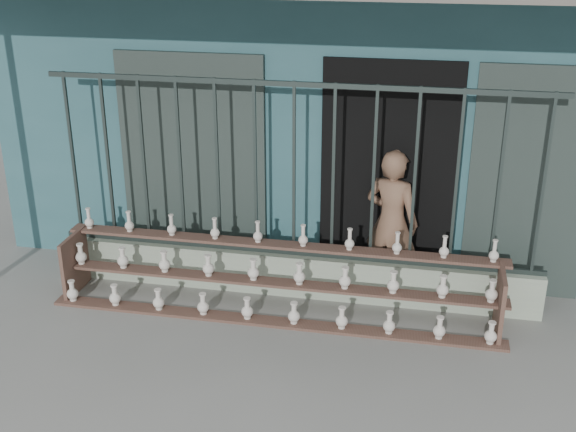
# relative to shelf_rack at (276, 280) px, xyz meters

# --- Properties ---
(ground) EXTENTS (60.00, 60.00, 0.00)m
(ground) POSITION_rel_shelf_rack_xyz_m (0.10, -0.89, -0.36)
(ground) COLOR slate
(workshop_building) EXTENTS (7.40, 6.60, 3.21)m
(workshop_building) POSITION_rel_shelf_rack_xyz_m (0.11, 3.34, 1.26)
(workshop_building) COLOR #2A545A
(workshop_building) RESTS_ON ground
(parapet_wall) EXTENTS (5.00, 0.20, 0.45)m
(parapet_wall) POSITION_rel_shelf_rack_xyz_m (0.10, 0.41, -0.13)
(parapet_wall) COLOR #97A68E
(parapet_wall) RESTS_ON ground
(security_fence) EXTENTS (5.00, 0.04, 1.80)m
(security_fence) POSITION_rel_shelf_rack_xyz_m (0.10, 0.41, 0.99)
(security_fence) COLOR #283330
(security_fence) RESTS_ON parapet_wall
(shelf_rack) EXTENTS (4.50, 0.68, 0.85)m
(shelf_rack) POSITION_rel_shelf_rack_xyz_m (0.00, 0.00, 0.00)
(shelf_rack) COLOR brown
(shelf_rack) RESTS_ON ground
(elderly_woman) EXTENTS (0.66, 0.55, 1.55)m
(elderly_woman) POSITION_rel_shelf_rack_xyz_m (1.07, 0.69, 0.42)
(elderly_woman) COLOR brown
(elderly_woman) RESTS_ON ground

